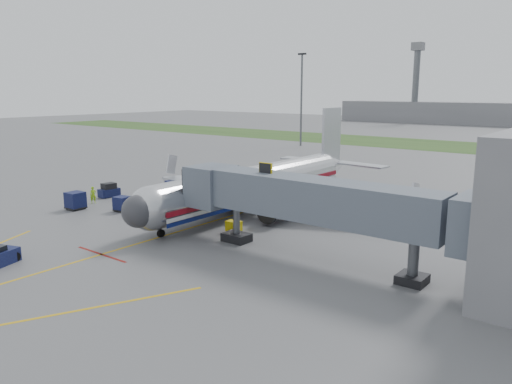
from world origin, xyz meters
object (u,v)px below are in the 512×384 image
Objects in this scene: ramp_worker at (93,195)px; belt_loader at (223,205)px; baggage_tug at (109,191)px; airliner at (256,184)px.

belt_loader is at bearing -30.78° from ramp_worker.
baggage_tug is 1.31× the size of ramp_worker.
airliner reaches higher than belt_loader.
baggage_tug is (-17.30, -6.04, -1.91)m from airliner.
belt_loader is (14.81, 3.59, -0.26)m from baggage_tug.
airliner is 14.44× the size of baggage_tug.
baggage_tug is 0.61× the size of belt_loader.
airliner reaches higher than baggage_tug.
airliner is 18.92× the size of ramp_worker.
baggage_tug is at bearing -160.76° from airliner.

